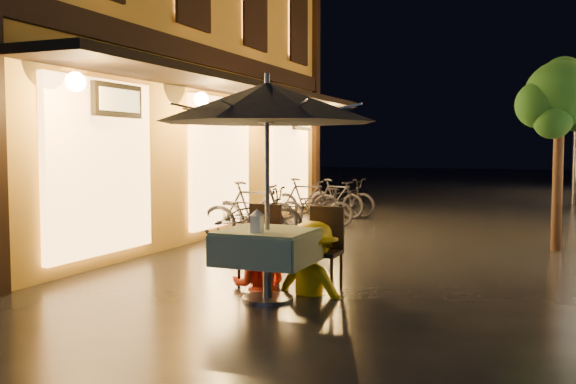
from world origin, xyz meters
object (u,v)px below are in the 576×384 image
at_px(cafe_table, 267,247).
at_px(table_lantern, 257,220).
at_px(person_orange, 260,229).
at_px(patio_umbrella, 267,103).
at_px(bicycle_0, 252,214).
at_px(person_yellow, 313,223).

height_order(cafe_table, table_lantern, table_lantern).
distance_m(cafe_table, person_orange, 0.66).
xyz_separation_m(patio_umbrella, bicycle_0, (-1.99, 3.85, -1.66)).
height_order(patio_umbrella, person_yellow, patio_umbrella).
bearing_deg(table_lantern, cafe_table, 90.00).
relative_size(cafe_table, person_yellow, 0.61).
xyz_separation_m(cafe_table, patio_umbrella, (0.00, 0.00, 1.56)).
height_order(cafe_table, bicycle_0, bicycle_0).
relative_size(table_lantern, person_yellow, 0.15).
height_order(patio_umbrella, bicycle_0, patio_umbrella).
bearing_deg(patio_umbrella, person_yellow, 56.70).
bearing_deg(person_yellow, cafe_table, 71.47).
relative_size(table_lantern, bicycle_0, 0.13).
bearing_deg(cafe_table, person_orange, 122.01).
relative_size(person_orange, person_yellow, 0.87).
height_order(person_orange, bicycle_0, person_orange).
bearing_deg(patio_umbrella, person_orange, 122.01).
bearing_deg(person_yellow, table_lantern, 81.43).
bearing_deg(person_orange, cafe_table, 105.88).
bearing_deg(bicycle_0, patio_umbrella, -158.37).
height_order(person_yellow, bicycle_0, person_yellow).
bearing_deg(patio_umbrella, cafe_table, 0.00).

